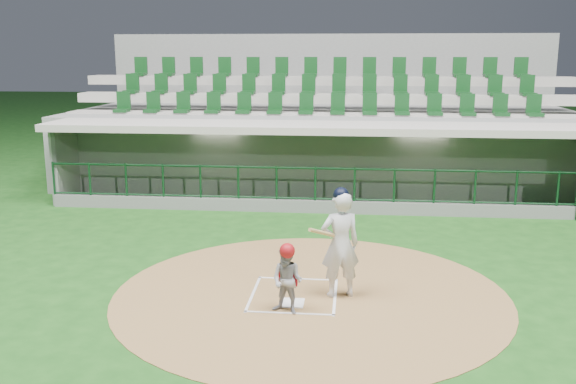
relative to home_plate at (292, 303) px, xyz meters
name	(u,v)px	position (x,y,z in m)	size (l,w,h in m)	color
ground	(295,290)	(0.00, 0.70, -0.02)	(120.00, 120.00, 0.00)	#154413
dirt_circle	(311,294)	(0.30, 0.50, -0.02)	(7.20, 7.20, 0.01)	brown
home_plate	(292,303)	(0.00, 0.00, 0.00)	(0.43, 0.43, 0.02)	white
batter_box_chalk	(294,295)	(0.00, 0.40, 0.00)	(1.55, 1.80, 0.01)	silver
dugout_structure	(321,167)	(0.07, 8.54, 0.94)	(16.40, 3.70, 3.00)	slate
seating_deck	(324,138)	(0.00, 11.61, 1.40)	(17.00, 6.72, 5.15)	gray
batter	(340,243)	(0.82, 0.45, 0.99)	(0.94, 0.96, 2.01)	silver
catcher	(287,279)	(-0.04, -0.41, 0.59)	(0.67, 0.60, 1.23)	#95959A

